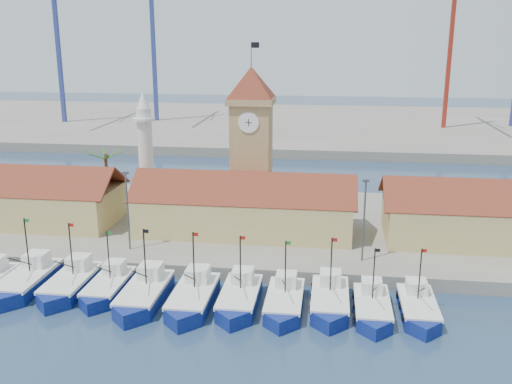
# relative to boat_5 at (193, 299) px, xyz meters

# --- Properties ---
(ground) EXTENTS (400.00, 400.00, 0.00)m
(ground) POSITION_rel_boat_5_xyz_m (2.28, -1.87, -0.79)
(ground) COLOR navy
(ground) RESTS_ON ground
(quay) EXTENTS (140.00, 32.00, 1.50)m
(quay) POSITION_rel_boat_5_xyz_m (2.28, 22.13, -0.04)
(quay) COLOR gray
(quay) RESTS_ON ground
(terminal) EXTENTS (240.00, 80.00, 2.00)m
(terminal) POSITION_rel_boat_5_xyz_m (2.28, 108.13, 0.21)
(terminal) COLOR gray
(terminal) RESTS_ON ground
(boat_1) EXTENTS (3.73, 10.23, 7.74)m
(boat_1) POSITION_rel_boat_5_xyz_m (-17.65, 1.45, 0.01)
(boat_1) COLOR navy
(boat_1) RESTS_ON ground
(boat_2) EXTENTS (3.58, 9.82, 7.43)m
(boat_2) POSITION_rel_boat_5_xyz_m (-12.99, 1.51, -0.02)
(boat_2) COLOR navy
(boat_2) RESTS_ON ground
(boat_3) EXTENTS (3.26, 8.93, 6.76)m
(boat_3) POSITION_rel_boat_5_xyz_m (-9.02, 1.47, -0.09)
(boat_3) COLOR navy
(boat_3) RESTS_ON ground
(boat_4) EXTENTS (3.69, 10.12, 7.66)m
(boat_4) POSITION_rel_boat_5_xyz_m (-4.84, 0.09, 0.01)
(boat_4) COLOR navy
(boat_4) RESTS_ON ground
(boat_5) EXTENTS (3.67, 10.05, 7.60)m
(boat_5) POSITION_rel_boat_5_xyz_m (0.00, 0.00, 0.00)
(boat_5) COLOR navy
(boat_5) RESTS_ON ground
(boat_6) EXTENTS (3.49, 9.57, 7.24)m
(boat_6) POSITION_rel_boat_5_xyz_m (4.40, 0.57, -0.04)
(boat_6) COLOR navy
(boat_6) RESTS_ON ground
(boat_7) EXTENTS (3.37, 9.24, 6.99)m
(boat_7) POSITION_rel_boat_5_xyz_m (8.70, 0.45, -0.06)
(boat_7) COLOR navy
(boat_7) RESTS_ON ground
(boat_8) EXTENTS (3.49, 9.56, 7.23)m
(boat_8) POSITION_rel_boat_5_xyz_m (12.94, 1.19, -0.04)
(boat_8) COLOR navy
(boat_8) RESTS_ON ground
(boat_9) EXTENTS (3.24, 8.86, 6.71)m
(boat_9) POSITION_rel_boat_5_xyz_m (16.84, 0.34, -0.09)
(boat_9) COLOR navy
(boat_9) RESTS_ON ground
(boat_10) EXTENTS (3.23, 8.86, 6.70)m
(boat_10) POSITION_rel_boat_5_xyz_m (21.03, 0.83, -0.09)
(boat_10) COLOR navy
(boat_10) RESTS_ON ground
(hall_left) EXTENTS (31.20, 10.13, 7.61)m
(hall_left) POSITION_rel_boat_5_xyz_m (-29.72, 18.13, 3.20)
(hall_left) COLOR tan
(hall_left) RESTS_ON quay
(hall_center) EXTENTS (27.04, 10.13, 7.61)m
(hall_center) POSITION_rel_boat_5_xyz_m (2.28, 18.13, 3.20)
(hall_center) COLOR tan
(hall_center) RESTS_ON quay
(clock_tower) EXTENTS (5.80, 5.80, 22.70)m
(clock_tower) POSITION_rel_boat_5_xyz_m (2.28, 24.12, 11.17)
(clock_tower) COLOR tan
(clock_tower) RESTS_ON quay
(minaret) EXTENTS (3.00, 3.00, 16.30)m
(minaret) POSITION_rel_boat_5_xyz_m (-12.72, 26.13, 8.94)
(minaret) COLOR silver
(minaret) RESTS_ON quay
(palm_tree) EXTENTS (5.60, 5.03, 8.39)m
(palm_tree) POSITION_rel_boat_5_xyz_m (-17.72, 24.13, 5.46)
(palm_tree) COLOR brown
(palm_tree) RESTS_ON quay
(lamp_posts) EXTENTS (80.70, 0.25, 9.03)m
(lamp_posts) POSITION_rel_boat_5_xyz_m (2.78, 10.13, 5.69)
(lamp_posts) COLOR #3F3F44
(lamp_posts) RESTS_ON quay
(crane_blue_far) EXTENTS (1.00, 34.87, 42.59)m
(crane_blue_far) POSITION_rel_boat_5_xyz_m (-60.51, 98.41, 25.03)
(crane_blue_far) COLOR navy
(crane_blue_far) RESTS_ON terminal
(crane_blue_near) EXTENTS (1.00, 32.81, 42.06)m
(crane_blue_near) POSITION_rel_boat_5_xyz_m (-36.12, 104.70, 24.57)
(crane_blue_near) COLOR navy
(crane_blue_near) RESTS_ON terminal
(crane_red_right) EXTENTS (1.00, 34.43, 41.90)m
(crane_red_right) POSITION_rel_boat_5_xyz_m (41.19, 101.46, 24.61)
(crane_red_right) COLOR maroon
(crane_red_right) RESTS_ON terminal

